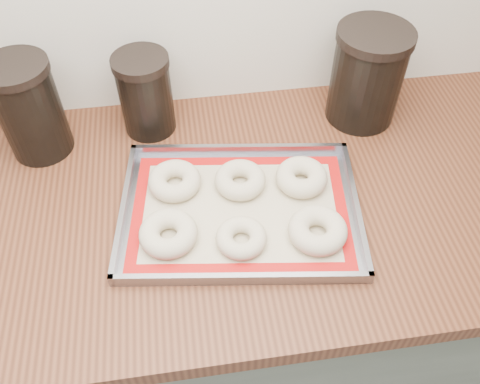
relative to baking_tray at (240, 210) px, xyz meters
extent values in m
cube|color=slate|center=(-0.02, 0.04, -0.48)|extent=(3.00, 0.65, 0.86)
cube|color=brown|center=(-0.02, 0.04, -0.03)|extent=(3.06, 0.68, 0.04)
cube|color=gray|center=(0.00, 0.00, 0.00)|extent=(0.50, 0.39, 0.00)
cube|color=gray|center=(0.02, 0.16, 0.01)|extent=(0.46, 0.07, 0.02)
cube|color=gray|center=(-0.02, -0.16, 0.01)|extent=(0.46, 0.07, 0.02)
cube|color=gray|center=(-0.22, 0.03, 0.01)|extent=(0.05, 0.33, 0.02)
cube|color=gray|center=(0.22, -0.03, 0.01)|extent=(0.05, 0.33, 0.02)
cube|color=#C6B793|center=(0.00, 0.00, 0.00)|extent=(0.45, 0.34, 0.00)
cube|color=#B90D0C|center=(0.02, 0.13, 0.00)|extent=(0.42, 0.08, 0.00)
cube|color=#B90D0C|center=(-0.02, -0.13, 0.00)|extent=(0.42, 0.08, 0.00)
cube|color=#B90D0C|center=(-0.20, 0.03, 0.00)|extent=(0.05, 0.25, 0.00)
cube|color=#B90D0C|center=(0.20, -0.03, 0.00)|extent=(0.05, 0.25, 0.00)
torus|color=beige|center=(-0.14, -0.05, 0.02)|extent=(0.14, 0.14, 0.04)
torus|color=beige|center=(-0.01, -0.08, 0.01)|extent=(0.11, 0.11, 0.03)
torus|color=beige|center=(0.13, -0.08, 0.02)|extent=(0.11, 0.11, 0.04)
torus|color=beige|center=(-0.12, 0.08, 0.02)|extent=(0.13, 0.13, 0.04)
torus|color=beige|center=(0.01, 0.06, 0.02)|extent=(0.10, 0.10, 0.04)
torus|color=beige|center=(0.13, 0.05, 0.02)|extent=(0.14, 0.14, 0.04)
cylinder|color=black|center=(-0.40, 0.24, 0.09)|extent=(0.13, 0.13, 0.20)
cylinder|color=black|center=(-0.40, 0.24, 0.20)|extent=(0.13, 0.13, 0.02)
cylinder|color=black|center=(-0.16, 0.28, 0.08)|extent=(0.11, 0.11, 0.17)
cylinder|color=black|center=(-0.16, 0.28, 0.17)|extent=(0.12, 0.12, 0.02)
cylinder|color=black|center=(0.32, 0.25, 0.09)|extent=(0.15, 0.15, 0.20)
cylinder|color=black|center=(0.32, 0.25, 0.20)|extent=(0.16, 0.16, 0.02)
camera|label=1|loc=(-0.09, -0.62, 0.77)|focal=38.00mm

